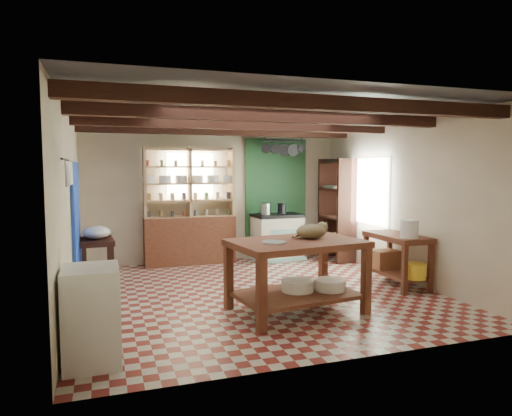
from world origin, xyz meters
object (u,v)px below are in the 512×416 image
object	(u,v)px
white_cabinet	(92,315)
right_counter	(396,260)
cat	(311,231)
stove	(277,237)
prep_table	(98,262)
work_table	(296,276)

from	to	relation	value
white_cabinet	right_counter	xyz separation A→B (m)	(4.40, 1.49, -0.05)
white_cabinet	cat	xyz separation A→B (m)	(2.66, 0.90, 0.55)
stove	prep_table	distance (m)	3.48
right_counter	cat	world-z (taller)	cat
stove	white_cabinet	size ratio (longest dim) A/B	1.03
work_table	cat	world-z (taller)	cat
stove	right_counter	size ratio (longest dim) A/B	0.84
work_table	right_counter	world-z (taller)	work_table
right_counter	cat	distance (m)	1.93
work_table	stove	xyz separation A→B (m)	(0.95, 3.13, 0.00)
stove	right_counter	distance (m)	2.66
stove	prep_table	xyz separation A→B (m)	(-3.36, -0.91, -0.10)
work_table	stove	world-z (taller)	stove
prep_table	work_table	bearing A→B (deg)	-46.03
prep_table	cat	bearing A→B (deg)	-42.24
white_cabinet	cat	world-z (taller)	cat
prep_table	right_counter	xyz separation A→B (m)	(4.38, -1.54, 0.04)
prep_table	white_cabinet	xyz separation A→B (m)	(-0.02, -3.03, 0.09)
cat	stove	bearing A→B (deg)	58.95
cat	white_cabinet	bearing A→B (deg)	-179.22
cat	work_table	bearing A→B (deg)	-178.69
stove	cat	xyz separation A→B (m)	(-0.71, -3.05, 0.54)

